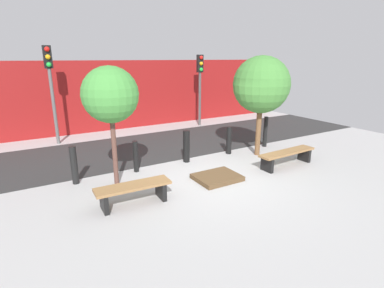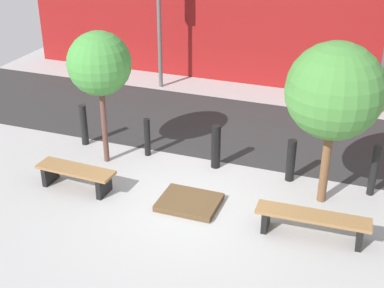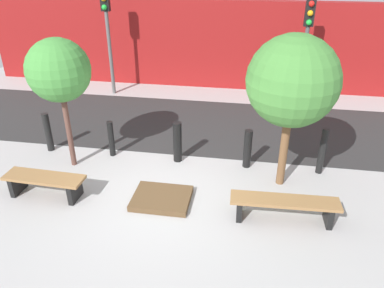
# 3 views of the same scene
# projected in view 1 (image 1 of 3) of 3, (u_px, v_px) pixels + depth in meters

# --- Properties ---
(ground_plane) EXTENTS (18.00, 18.00, 0.00)m
(ground_plane) POSITION_uv_depth(u_px,v_px,m) (215.00, 179.00, 8.03)
(ground_plane) COLOR #A3A3A3
(road_strip) EXTENTS (18.00, 3.71, 0.01)m
(road_strip) POSITION_uv_depth(u_px,v_px,m) (158.00, 145.00, 11.07)
(road_strip) COLOR #2C2C2C
(road_strip) RESTS_ON ground
(building_facade) EXTENTS (16.20, 0.50, 3.01)m
(building_facade) POSITION_uv_depth(u_px,v_px,m) (125.00, 95.00, 13.59)
(building_facade) COLOR maroon
(building_facade) RESTS_ON ground
(bench_left) EXTENTS (1.67, 0.53, 0.46)m
(bench_left) POSITION_uv_depth(u_px,v_px,m) (133.00, 190.00, 6.55)
(bench_left) COLOR black
(bench_left) RESTS_ON ground
(bench_right) EXTENTS (2.01, 0.49, 0.46)m
(bench_right) POSITION_uv_depth(u_px,v_px,m) (287.00, 155.00, 8.88)
(bench_right) COLOR black
(bench_right) RESTS_ON ground
(planter_bed) EXTENTS (1.15, 0.93, 0.12)m
(planter_bed) POSITION_uv_depth(u_px,v_px,m) (217.00, 177.00, 7.95)
(planter_bed) COLOR brown
(planter_bed) RESTS_ON ground
(tree_behind_left_bench) EXTENTS (1.35, 1.35, 2.96)m
(tree_behind_left_bench) POSITION_uv_depth(u_px,v_px,m) (110.00, 95.00, 7.06)
(tree_behind_left_bench) COLOR brown
(tree_behind_left_bench) RESTS_ON ground
(tree_behind_right_bench) EXTENTS (1.79, 1.79, 3.20)m
(tree_behind_right_bench) POSITION_uv_depth(u_px,v_px,m) (261.00, 85.00, 9.38)
(tree_behind_right_bench) COLOR brown
(tree_behind_right_bench) RESTS_ON ground
(bollard_far_left) EXTENTS (0.17, 0.17, 0.99)m
(bollard_far_left) POSITION_uv_depth(u_px,v_px,m) (74.00, 165.00, 7.59)
(bollard_far_left) COLOR black
(bollard_far_left) RESTS_ON ground
(bollard_left) EXTENTS (0.14, 0.14, 0.90)m
(bollard_left) POSITION_uv_depth(u_px,v_px,m) (136.00, 157.00, 8.41)
(bollard_left) COLOR black
(bollard_left) RESTS_ON ground
(bollard_center) EXTENTS (0.20, 0.20, 1.00)m
(bollard_center) POSITION_uv_depth(u_px,v_px,m) (186.00, 146.00, 9.20)
(bollard_center) COLOR black
(bollard_center) RESTS_ON ground
(bollard_right) EXTENTS (0.18, 0.18, 0.93)m
(bollard_right) POSITION_uv_depth(u_px,v_px,m) (229.00, 140.00, 10.01)
(bollard_right) COLOR black
(bollard_right) RESTS_ON ground
(bollard_far_right) EXTENTS (0.15, 0.15, 1.10)m
(bollard_far_right) POSITION_uv_depth(u_px,v_px,m) (265.00, 132.00, 10.79)
(bollard_far_right) COLOR black
(bollard_far_right) RESTS_ON ground
(traffic_light_west) EXTENTS (0.28, 0.27, 3.53)m
(traffic_light_west) POSITION_uv_depth(u_px,v_px,m) (50.00, 77.00, 10.63)
(traffic_light_west) COLOR #5A5A5A
(traffic_light_west) RESTS_ON ground
(traffic_light_mid_west) EXTENTS (0.28, 0.27, 3.25)m
(traffic_light_mid_west) POSITION_uv_depth(u_px,v_px,m) (200.00, 77.00, 13.76)
(traffic_light_mid_west) COLOR #494949
(traffic_light_mid_west) RESTS_ON ground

